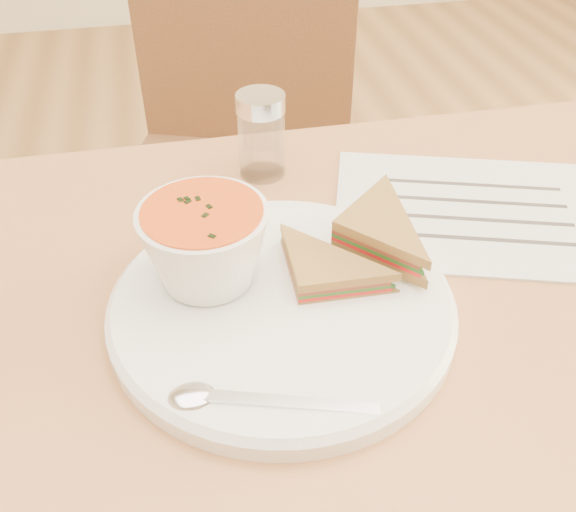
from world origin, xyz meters
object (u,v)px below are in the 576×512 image
object	(u,v)px
plate	(282,307)
chair_far	(229,186)
dining_table	(371,510)
condiment_shaker	(261,135)
soup_bowl	(206,249)

from	to	relation	value
plate	chair_far	bearing A→B (deg)	87.98
dining_table	chair_far	xyz separation A→B (m)	(-0.09, 0.63, 0.11)
dining_table	plate	world-z (taller)	plate
chair_far	condiment_shaker	xyz separation A→B (m)	(0.00, -0.38, 0.31)
chair_far	plate	world-z (taller)	chair_far
soup_bowl	condiment_shaker	xyz separation A→B (m)	(0.09, 0.20, -0.01)
soup_bowl	dining_table	bearing A→B (deg)	-14.88
chair_far	condiment_shaker	size ratio (longest dim) A/B	9.63
plate	soup_bowl	bearing A→B (deg)	148.07
chair_far	dining_table	bearing A→B (deg)	118.41
chair_far	plate	distance (m)	0.68
chair_far	soup_bowl	bearing A→B (deg)	101.88
condiment_shaker	soup_bowl	bearing A→B (deg)	-113.11
dining_table	soup_bowl	xyz separation A→B (m)	(-0.18, 0.05, 0.43)
chair_far	condiment_shaker	distance (m)	0.49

